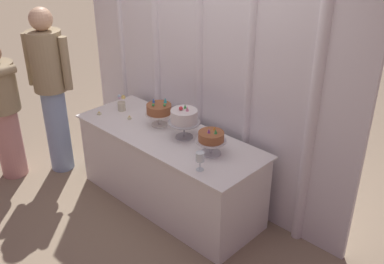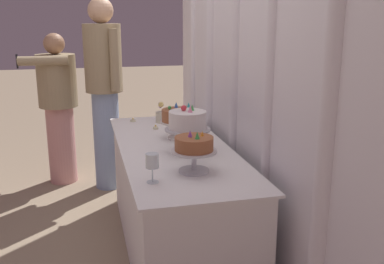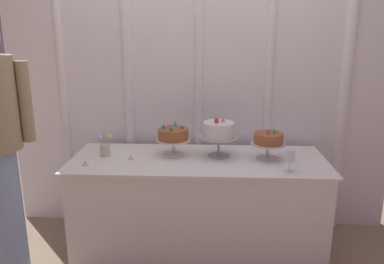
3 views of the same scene
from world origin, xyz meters
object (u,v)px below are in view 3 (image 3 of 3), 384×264
at_px(cake_display_leftmost, 173,136).
at_px(tealight_far_left, 85,164).
at_px(cake_display_rightmost, 268,141).
at_px(wine_glass, 290,156).
at_px(tealight_near_left, 131,158).
at_px(flower_vase, 105,147).
at_px(cake_display_center, 219,131).
at_px(cake_table, 198,204).

height_order(cake_display_leftmost, tealight_far_left, cake_display_leftmost).
xyz_separation_m(cake_display_rightmost, wine_glass, (0.11, -0.25, -0.03)).
relative_size(wine_glass, tealight_near_left, 3.85).
distance_m(cake_display_rightmost, tealight_near_left, 1.03).
bearing_deg(wine_glass, tealight_far_left, 177.61).
bearing_deg(tealight_near_left, wine_glass, -10.06).
bearing_deg(cake_display_leftmost, flower_vase, -175.69).
height_order(wine_glass, tealight_far_left, wine_glass).
relative_size(wine_glass, flower_vase, 0.88).
xyz_separation_m(cake_display_rightmost, tealight_near_left, (-1.02, -0.05, -0.13)).
bearing_deg(cake_display_center, cake_table, -158.66).
distance_m(wine_glass, tealight_near_left, 1.15).
xyz_separation_m(cake_display_leftmost, wine_glass, (0.82, -0.32, -0.04)).
relative_size(cake_table, tealight_far_left, 41.12).
bearing_deg(tealight_far_left, flower_vase, 67.69).
xyz_separation_m(cake_table, cake_display_leftmost, (-0.19, 0.07, 0.53)).
height_order(wine_glass, tealight_near_left, wine_glass).
relative_size(cake_display_center, tealight_far_left, 6.74).
distance_m(cake_display_leftmost, cake_display_center, 0.35).
bearing_deg(flower_vase, tealight_far_left, -112.31).
bearing_deg(flower_vase, tealight_near_left, -19.77).
height_order(wine_glass, flower_vase, flower_vase).
bearing_deg(cake_display_leftmost, cake_display_center, -2.40).
height_order(cake_display_rightmost, tealight_near_left, cake_display_rightmost).
height_order(cake_display_center, tealight_far_left, cake_display_center).
relative_size(cake_display_leftmost, tealight_far_left, 5.60).
relative_size(flower_vase, tealight_far_left, 3.83).
distance_m(cake_table, cake_display_center, 0.60).
xyz_separation_m(cake_display_rightmost, flower_vase, (-1.23, 0.02, -0.08)).
xyz_separation_m(flower_vase, tealight_near_left, (0.21, -0.08, -0.06)).
bearing_deg(cake_table, tealight_near_left, -175.20).
distance_m(cake_display_leftmost, tealight_near_left, 0.36).
bearing_deg(wine_glass, cake_display_center, 147.56).
bearing_deg(cake_display_leftmost, tealight_far_left, -157.22).
relative_size(cake_display_rightmost, wine_glass, 1.63).
relative_size(cake_display_center, tealight_near_left, 7.67).
bearing_deg(tealight_far_left, wine_glass, -2.39).
bearing_deg(tealight_near_left, flower_vase, 160.23).
height_order(cake_display_rightmost, wine_glass, cake_display_rightmost).
height_order(flower_vase, tealight_near_left, flower_vase).
bearing_deg(tealight_far_left, cake_display_rightmost, 8.28).
distance_m(flower_vase, tealight_near_left, 0.23).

